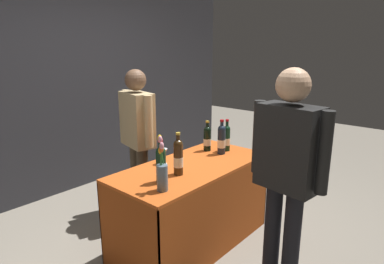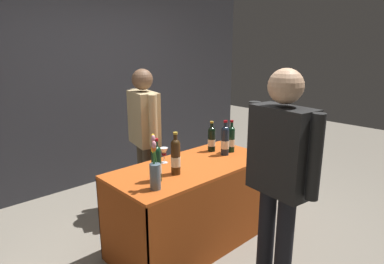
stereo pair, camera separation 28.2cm
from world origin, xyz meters
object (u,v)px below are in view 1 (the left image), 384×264
object	(u,v)px
display_bottle_0	(222,139)
flower_vase	(162,172)
vendor_presenter	(138,131)
taster_foreground_right	(287,165)
tasting_table	(192,190)
wine_glass_near_vendor	(163,153)
featured_wine_bottle	(161,164)

from	to	relation	value
display_bottle_0	flower_vase	distance (m)	0.98
vendor_presenter	taster_foreground_right	bearing A→B (deg)	10.64
vendor_presenter	taster_foreground_right	xyz separation A→B (m)	(-0.08, -1.68, 0.06)
vendor_presenter	flower_vase	bearing A→B (deg)	-17.90
taster_foreground_right	tasting_table	bearing A→B (deg)	5.57
flower_vase	display_bottle_0	bearing A→B (deg)	10.38
tasting_table	wine_glass_near_vendor	distance (m)	0.43
display_bottle_0	vendor_presenter	bearing A→B (deg)	115.33
tasting_table	taster_foreground_right	bearing A→B (deg)	-92.09
tasting_table	flower_vase	xyz separation A→B (m)	(-0.54, -0.19, 0.39)
display_bottle_0	wine_glass_near_vendor	world-z (taller)	display_bottle_0
featured_wine_bottle	taster_foreground_right	size ratio (longest dim) A/B	0.21
featured_wine_bottle	vendor_presenter	bearing A→B (deg)	60.22
flower_vase	featured_wine_bottle	bearing A→B (deg)	48.79
tasting_table	display_bottle_0	xyz separation A→B (m)	(0.42, -0.01, 0.39)
flower_vase	vendor_presenter	bearing A→B (deg)	58.67
tasting_table	featured_wine_bottle	xyz separation A→B (m)	(-0.44, -0.07, 0.39)
display_bottle_0	vendor_presenter	xyz separation A→B (m)	(-0.38, 0.79, 0.02)
taster_foreground_right	featured_wine_bottle	bearing A→B (deg)	33.98
wine_glass_near_vendor	taster_foreground_right	size ratio (longest dim) A/B	0.08
tasting_table	taster_foreground_right	world-z (taller)	taster_foreground_right
featured_wine_bottle	vendor_presenter	distance (m)	0.98
vendor_presenter	taster_foreground_right	world-z (taller)	taster_foreground_right
display_bottle_0	flower_vase	size ratio (longest dim) A/B	0.82
wine_glass_near_vendor	vendor_presenter	world-z (taller)	vendor_presenter
flower_vase	taster_foreground_right	size ratio (longest dim) A/B	0.25
display_bottle_0	taster_foreground_right	size ratio (longest dim) A/B	0.20
featured_wine_bottle	wine_glass_near_vendor	distance (m)	0.41
featured_wine_bottle	vendor_presenter	size ratio (longest dim) A/B	0.22
tasting_table	wine_glass_near_vendor	world-z (taller)	wine_glass_near_vendor
taster_foreground_right	display_bottle_0	bearing A→B (deg)	-19.71
taster_foreground_right	vendor_presenter	bearing A→B (deg)	4.88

